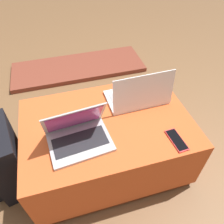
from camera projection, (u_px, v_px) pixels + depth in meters
name	position (u px, v px, depth m)	size (l,w,h in m)	color
ground_plane	(108.00, 161.00, 1.58)	(14.00, 14.00, 0.00)	brown
ottoman	(107.00, 143.00, 1.42)	(0.99, 0.67, 0.43)	maroon
laptop_near	(78.00, 134.00, 1.15)	(0.35, 0.28, 0.23)	#B7B7BC
laptop_far	(138.00, 95.00, 1.36)	(0.38, 0.24, 0.24)	silver
cell_phone	(177.00, 140.00, 1.17)	(0.07, 0.16, 0.01)	red
backpack	(4.00, 160.00, 1.32)	(0.28, 0.38, 0.55)	black
fireplace_hearth	(79.00, 67.00, 2.39)	(1.40, 0.50, 0.04)	brown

